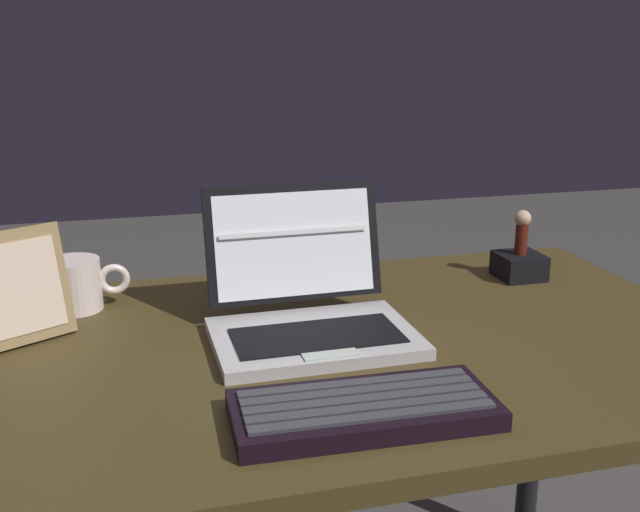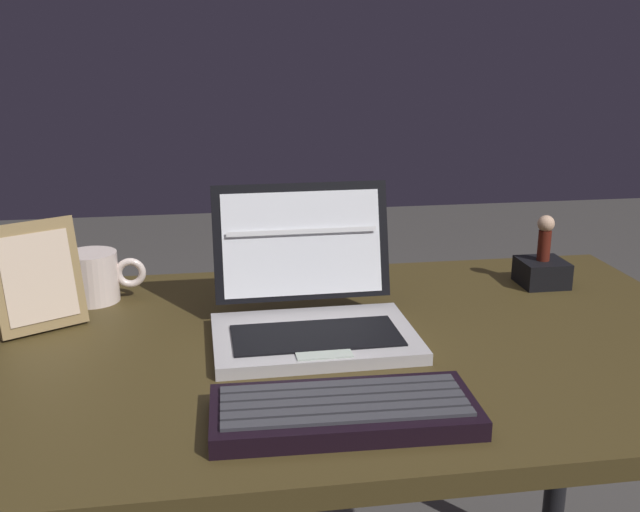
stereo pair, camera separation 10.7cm
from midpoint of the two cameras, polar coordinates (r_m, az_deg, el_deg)
desk at (r=1.15m, az=-1.05°, el=-10.28°), size 1.43×0.75×0.72m
laptop_front at (r=1.14m, az=1.98°, el=-4.11°), size 0.30×0.26×0.22m
external_keyboard at (r=0.91m, az=5.31°, el=-11.84°), size 0.32×0.15×0.03m
photo_frame at (r=1.21m, az=-18.57°, el=-1.59°), size 0.14×0.11×0.17m
figurine_stand at (r=1.45m, az=18.73°, el=-1.24°), size 0.08×0.08×0.05m
figurine at (r=1.43m, az=19.00°, el=1.51°), size 0.03×0.03×0.09m
coffee_mug at (r=1.33m, az=-14.82°, el=-1.59°), size 0.14×0.09×0.09m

